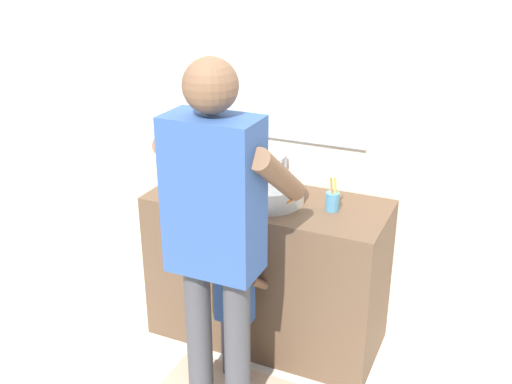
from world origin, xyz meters
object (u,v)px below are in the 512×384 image
object	(u,v)px
child_toddler	(235,300)
adult_parent	(216,218)
soap_bottle	(224,175)
toothbrush_cup	(333,200)

from	to	relation	value
child_toddler	adult_parent	size ratio (longest dim) A/B	0.46
soap_bottle	child_toddler	size ratio (longest dim) A/B	0.21
toothbrush_cup	soap_bottle	xyz separation A→B (m)	(-0.64, 0.06, 0.01)
child_toddler	adult_parent	xyz separation A→B (m)	(0.03, -0.24, 0.56)
toothbrush_cup	soap_bottle	distance (m)	0.65
toothbrush_cup	child_toddler	xyz separation A→B (m)	(-0.35, -0.41, -0.44)
toothbrush_cup	adult_parent	size ratio (longest dim) A/B	0.12
soap_bottle	child_toddler	world-z (taller)	soap_bottle
toothbrush_cup	adult_parent	bearing A→B (deg)	-116.25
adult_parent	soap_bottle	bearing A→B (deg)	114.80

